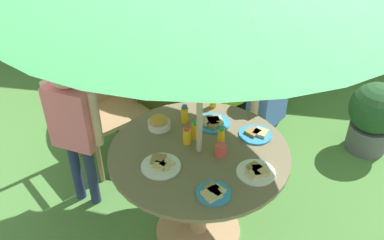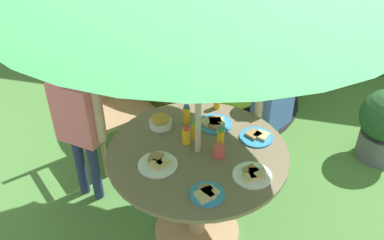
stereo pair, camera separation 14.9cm
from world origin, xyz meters
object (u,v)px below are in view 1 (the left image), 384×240
Objects in this scene: garden_table at (199,178)px; plate_near_right at (256,134)px; juice_bottle_far_left at (187,136)px; dome_tent at (193,35)px; plate_center_back at (161,165)px; potted_plant at (374,116)px; cup_near at (221,150)px; juice_bottle_mid_right at (196,130)px; child_in_blue_shirt at (268,96)px; juice_bottle_far_right at (221,136)px; juice_bottle_near_left at (213,99)px; plate_front_edge at (212,122)px; plate_center_front at (256,172)px; juice_bottle_back_edge at (185,114)px; wooden_chair at (103,98)px; plate_mid_left at (214,193)px; snack_bowl at (159,123)px; child_in_pink_shirt at (73,117)px.

plate_near_right is at bearing 32.72° from garden_table.
plate_near_right is 1.74× the size of juice_bottle_far_left.
plate_center_back is at bearing -82.41° from dome_tent.
cup_near is (-1.19, -1.21, 0.43)m from potted_plant.
dome_tent is (-0.35, 1.82, 0.18)m from garden_table.
potted_plant is at bearing -17.38° from dome_tent.
juice_bottle_far_left is 0.99× the size of juice_bottle_mid_right.
juice_bottle_far_right is (-0.28, -0.59, 0.04)m from child_in_blue_shirt.
plate_near_right is 3.03× the size of cup_near.
juice_bottle_near_left is 0.43m from juice_bottle_far_right.
plate_front_edge is 0.19m from juice_bottle_mid_right.
dome_tent is at bearing 113.05° from plate_near_right.
plate_center_front is 1.70× the size of juice_bottle_back_edge.
wooden_chair is 4.33× the size of plate_center_front.
potted_plant is 3.43× the size of plate_mid_left.
juice_bottle_near_left reaches higher than juice_bottle_mid_right.
dome_tent reaches higher than cup_near.
child_in_blue_shirt is at bearing 86.71° from plate_center_front.
garden_table is 8.97× the size of juice_bottle_mid_right.
potted_plant is 1.55m from juice_bottle_near_left.
garden_table is at bearing -75.94° from dome_tent.
juice_bottle_far_left reaches higher than snack_bowl.
child_in_blue_shirt is at bearing -53.51° from dome_tent.
juice_bottle_near_left is 0.38m from juice_bottle_mid_right.
garden_table is 8.45× the size of juice_bottle_back_edge.
juice_bottle_near_left reaches higher than plate_center_back.
garden_table is 8.57× the size of juice_bottle_near_left.
juice_bottle_mid_right reaches higher than potted_plant.
plate_near_right is (-0.02, 0.36, -0.00)m from plate_center_front.
juice_bottle_far_right reaches higher than garden_table.
dome_tent is 1.38m from juice_bottle_near_left.
juice_bottle_mid_right is at bearing 63.26° from plate_center_back.
wooden_chair reaches higher than plate_near_right.
plate_near_right is at bearing -73.93° from wooden_chair.
wooden_chair is 1.49× the size of potted_plant.
juice_bottle_far_left reaches higher than plate_mid_left.
juice_bottle_back_edge is at bearing 139.34° from plate_center_front.
plate_center_back is 0.37m from cup_near.
juice_bottle_near_left reaches higher than snack_bowl.
plate_center_front is at bearing -40.66° from juice_bottle_back_edge.
juice_bottle_back_edge reaches higher than garden_table.
dome_tent is 1.75× the size of child_in_blue_shirt.
snack_bowl is (0.59, 0.02, 0.01)m from child_in_pink_shirt.
plate_front_edge is at bearing -12.16° from child_in_blue_shirt.
cup_near is at bearing 27.15° from plate_center_back.
child_in_blue_shirt is 0.99× the size of child_in_pink_shirt.
child_in_blue_shirt is at bearing 34.90° from snack_bowl.
plate_front_edge is 1.75× the size of juice_bottle_back_edge.
child_in_pink_shirt is (-2.22, -1.03, 0.42)m from potted_plant.
snack_bowl is 0.39m from plate_center_back.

